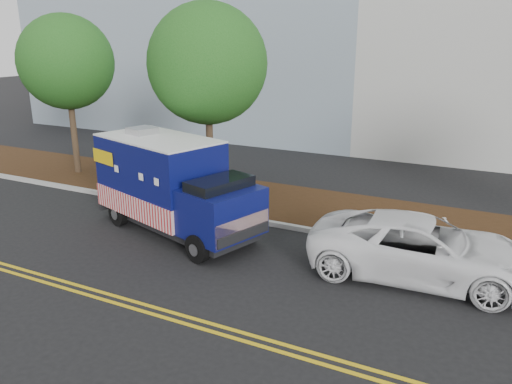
% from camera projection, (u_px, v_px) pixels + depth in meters
% --- Properties ---
extents(ground, '(120.00, 120.00, 0.00)m').
position_uv_depth(ground, '(183.00, 227.00, 16.08)').
color(ground, black).
rests_on(ground, ground).
extents(curb, '(120.00, 0.18, 0.15)m').
position_uv_depth(curb, '(206.00, 212.00, 17.25)').
color(curb, '#9E9E99').
rests_on(curb, ground).
extents(mulch_strip, '(120.00, 4.00, 0.15)m').
position_uv_depth(mulch_strip, '(236.00, 195.00, 19.05)').
color(mulch_strip, black).
rests_on(mulch_strip, ground).
extents(centerline_near, '(120.00, 0.10, 0.01)m').
position_uv_depth(centerline_near, '(81.00, 286.00, 12.28)').
color(centerline_near, gold).
rests_on(centerline_near, ground).
extents(centerline_far, '(120.00, 0.10, 0.01)m').
position_uv_depth(centerline_far, '(73.00, 291.00, 12.06)').
color(centerline_far, gold).
rests_on(centerline_far, ground).
extents(tree_a, '(3.91, 3.91, 6.82)m').
position_uv_depth(tree_a, '(66.00, 62.00, 20.69)').
color(tree_a, '#38281C').
rests_on(tree_a, ground).
extents(tree_b, '(4.26, 4.26, 7.09)m').
position_uv_depth(tree_b, '(207.00, 64.00, 17.58)').
color(tree_b, '#38281C').
rests_on(tree_b, ground).
extents(sign_post, '(0.06, 0.06, 2.40)m').
position_uv_depth(sign_post, '(132.00, 167.00, 18.76)').
color(sign_post, '#473828').
rests_on(sign_post, ground).
extents(food_truck, '(6.25, 3.80, 3.11)m').
position_uv_depth(food_truck, '(171.00, 187.00, 15.47)').
color(food_truck, black).
rests_on(food_truck, ground).
extents(white_car, '(5.76, 2.93, 1.56)m').
position_uv_depth(white_car, '(422.00, 248.00, 12.56)').
color(white_car, white).
rests_on(white_car, ground).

